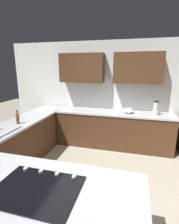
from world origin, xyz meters
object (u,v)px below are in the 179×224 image
(cooktop, at_px, (37,189))
(blender, at_px, (156,109))
(mixing_bowl, at_px, (128,111))
(dish_soap_bottle, at_px, (18,119))

(cooktop, height_order, blender, blender)
(mixing_bowl, distance_m, dish_soap_bottle, 2.44)
(blender, bearing_deg, mixing_bowl, 0.00)
(blender, distance_m, mixing_bowl, 0.60)
(blender, xyz_separation_m, mixing_bowl, (0.60, 0.00, -0.08))
(mixing_bowl, bearing_deg, dish_soap_bottle, 33.95)
(cooktop, height_order, mixing_bowl, mixing_bowl)
(mixing_bowl, height_order, dish_soap_bottle, dish_soap_bottle)
(cooktop, xyz_separation_m, blender, (-1.27, -2.91, 0.13))
(dish_soap_bottle, bearing_deg, mixing_bowl, -146.05)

